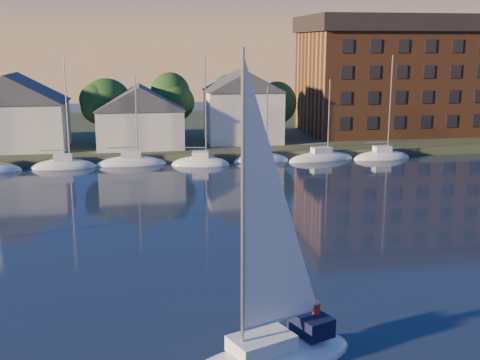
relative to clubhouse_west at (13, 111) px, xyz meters
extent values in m
cube|color=#353F24|center=(22.00, 17.00, -5.93)|extent=(160.00, 50.00, 2.00)
cube|color=brown|center=(22.00, -6.00, -5.93)|extent=(120.00, 3.00, 1.00)
cube|color=silver|center=(0.00, 0.00, -1.93)|extent=(13.00, 9.00, 6.00)
cube|color=silver|center=(16.00, -1.00, -2.43)|extent=(11.00, 8.00, 5.00)
cube|color=silver|center=(30.00, 1.00, -1.43)|extent=(10.00, 8.00, 7.00)
cube|color=brown|center=(56.00, 7.00, 2.57)|extent=(30.00, 16.00, 15.00)
cube|color=black|center=(56.00, 7.00, 11.27)|extent=(31.00, 17.00, 2.40)
cylinder|color=#342117|center=(4.00, 5.00, -3.18)|extent=(0.50, 0.50, 3.50)
sphere|color=#183413|center=(4.00, 5.00, 1.27)|extent=(5.40, 5.40, 5.40)
cylinder|color=#342117|center=(12.00, 5.00, -3.18)|extent=(0.50, 0.50, 3.50)
sphere|color=#183413|center=(12.00, 5.00, 1.27)|extent=(5.40, 5.40, 5.40)
cylinder|color=#342117|center=(20.00, 5.00, -3.18)|extent=(0.50, 0.50, 3.50)
sphere|color=#183413|center=(20.00, 5.00, 1.27)|extent=(5.40, 5.40, 5.40)
cylinder|color=#342117|center=(28.00, 5.00, -3.18)|extent=(0.50, 0.50, 3.50)
sphere|color=#183413|center=(28.00, 5.00, 1.27)|extent=(5.40, 5.40, 5.40)
cylinder|color=#342117|center=(36.00, 5.00, -3.18)|extent=(0.50, 0.50, 3.50)
sphere|color=#183413|center=(36.00, 5.00, 1.27)|extent=(5.40, 5.40, 5.40)
cylinder|color=#342117|center=(44.00, 5.00, -3.18)|extent=(0.50, 0.50, 3.50)
sphere|color=#183413|center=(44.00, 5.00, 1.27)|extent=(5.40, 5.40, 5.40)
cylinder|color=#342117|center=(52.00, 5.00, -3.18)|extent=(0.50, 0.50, 3.50)
sphere|color=#183413|center=(52.00, 5.00, 1.27)|extent=(5.40, 5.40, 5.40)
cylinder|color=#342117|center=(60.00, 5.00, -3.18)|extent=(0.50, 0.50, 3.50)
sphere|color=#183413|center=(60.00, 5.00, 1.27)|extent=(5.40, 5.40, 5.40)
cylinder|color=#342117|center=(68.00, 5.00, -3.18)|extent=(0.50, 0.50, 3.50)
ellipsoid|color=silver|center=(6.00, -9.00, -5.93)|extent=(7.50, 2.40, 2.20)
cube|color=silver|center=(6.00, -9.00, -4.63)|extent=(2.10, 1.32, 0.70)
cylinder|color=#A5A8AD|center=(6.75, -9.00, 0.02)|extent=(0.16, 0.16, 10.00)
cylinder|color=#A5A8AD|center=(5.17, -9.00, -3.78)|extent=(3.15, 0.12, 0.12)
ellipsoid|color=silver|center=(14.00, -9.00, -5.93)|extent=(7.50, 2.40, 2.20)
cube|color=silver|center=(14.00, -9.00, -4.63)|extent=(2.10, 1.32, 0.70)
cylinder|color=#A5A8AD|center=(14.75, -9.00, 0.02)|extent=(0.16, 0.16, 10.00)
cylinder|color=#A5A8AD|center=(13.17, -9.00, -3.78)|extent=(3.15, 0.12, 0.12)
ellipsoid|color=silver|center=(22.00, -9.00, -5.93)|extent=(7.50, 2.40, 2.20)
cube|color=silver|center=(22.00, -9.00, -4.63)|extent=(2.10, 1.32, 0.70)
cylinder|color=#A5A8AD|center=(22.75, -9.00, 0.02)|extent=(0.16, 0.16, 10.00)
cylinder|color=#A5A8AD|center=(21.17, -9.00, -3.78)|extent=(3.15, 0.12, 0.12)
ellipsoid|color=silver|center=(30.00, -9.00, -5.93)|extent=(7.50, 2.40, 2.20)
cube|color=silver|center=(30.00, -9.00, -4.63)|extent=(2.10, 1.32, 0.70)
cylinder|color=#A5A8AD|center=(30.75, -9.00, 0.02)|extent=(0.16, 0.16, 10.00)
cylinder|color=#A5A8AD|center=(29.17, -9.00, -3.78)|extent=(3.15, 0.12, 0.12)
ellipsoid|color=silver|center=(38.00, -9.00, -5.93)|extent=(7.50, 2.40, 2.20)
cube|color=silver|center=(38.00, -9.00, -4.63)|extent=(2.10, 1.32, 0.70)
cylinder|color=#A5A8AD|center=(38.75, -9.00, 0.02)|extent=(0.16, 0.16, 10.00)
cylinder|color=#A5A8AD|center=(37.17, -9.00, -3.78)|extent=(3.15, 0.12, 0.12)
ellipsoid|color=silver|center=(46.00, -9.00, -5.93)|extent=(7.50, 2.40, 2.20)
cube|color=silver|center=(46.00, -9.00, -4.63)|extent=(2.10, 1.32, 0.70)
cylinder|color=#A5A8AD|center=(46.75, -9.00, 0.02)|extent=(0.16, 0.16, 10.00)
cylinder|color=#A5A8AD|center=(45.17, -9.00, -3.78)|extent=(3.15, 0.12, 0.12)
cube|color=silver|center=(20.98, -56.65, -4.63)|extent=(3.23, 2.67, 0.70)
cylinder|color=#A5A8AD|center=(20.06, -57.03, 1.63)|extent=(0.16, 0.16, 13.22)
cylinder|color=#A5A8AD|center=(21.99, -56.24, -3.78)|extent=(3.90, 1.68, 0.12)
cube|color=black|center=(23.55, -55.61, -4.43)|extent=(2.02, 2.30, 0.90)
camera|label=1|loc=(16.02, -80.59, 8.33)|focal=45.00mm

